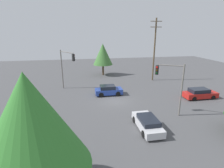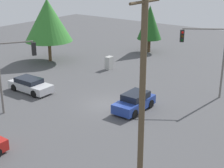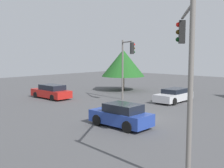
# 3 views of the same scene
# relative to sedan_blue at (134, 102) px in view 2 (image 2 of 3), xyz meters

# --- Properties ---
(ground_plane) EXTENTS (80.00, 80.00, 0.00)m
(ground_plane) POSITION_rel_sedan_blue_xyz_m (-0.44, 2.42, -0.72)
(ground_plane) COLOR #4C4C4F
(sedan_blue) EXTENTS (4.08, 1.92, 1.49)m
(sedan_blue) POSITION_rel_sedan_blue_xyz_m (0.00, 0.00, 0.00)
(sedan_blue) COLOR #233D93
(sedan_blue) RESTS_ON ground_plane
(sedan_silver) EXTENTS (1.95, 4.52, 1.31)m
(sedan_silver) POSITION_rel_sedan_blue_xyz_m (-2.18, 10.36, -0.08)
(sedan_silver) COLOR silver
(sedan_silver) RESTS_ON ground_plane
(traffic_signal_main) EXTENTS (2.42, 3.45, 6.50)m
(traffic_signal_main) POSITION_rel_sedan_blue_xyz_m (6.21, -3.43, 3.73)
(traffic_signal_main) COLOR slate
(traffic_signal_main) RESTS_ON ground_plane
(traffic_signal_cross) EXTENTS (2.69, 1.80, 6.00)m
(traffic_signal_cross) POSITION_rel_sedan_blue_xyz_m (-5.87, 7.63, 3.35)
(traffic_signal_cross) COLOR slate
(traffic_signal_cross) RESTS_ON ground_plane
(utility_pole_tall) EXTENTS (2.20, 0.28, 11.71)m
(utility_pole_tall) POSITION_rel_sedan_blue_xyz_m (-10.01, -6.78, 5.44)
(utility_pole_tall) COLOR brown
(utility_pole_tall) RESTS_ON ground_plane
(electrical_cabinet) EXTENTS (0.89, 0.64, 1.47)m
(electrical_cabinet) POSITION_rel_sedan_blue_xyz_m (8.12, 8.74, 0.02)
(electrical_cabinet) COLOR #B2B2AD
(electrical_cabinet) RESTS_ON ground_plane
(tree_behind) EXTENTS (5.78, 5.78, 7.62)m
(tree_behind) POSITION_rel_sedan_blue_xyz_m (6.56, 16.81, 4.35)
(tree_behind) COLOR brown
(tree_behind) RESTS_ON ground_plane
(tree_corner) EXTENTS (3.29, 3.29, 6.33)m
(tree_corner) POSITION_rel_sedan_blue_xyz_m (17.80, 9.23, 3.33)
(tree_corner) COLOR #4C3823
(tree_corner) RESTS_ON ground_plane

